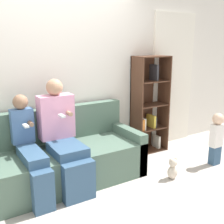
{
  "coord_description": "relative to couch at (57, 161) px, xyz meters",
  "views": [
    {
      "loc": [
        -1.32,
        -2.6,
        1.75
      ],
      "look_at": [
        0.64,
        0.55,
        0.81
      ],
      "focal_mm": 45.0,
      "sensor_mm": 36.0,
      "label": 1
    }
  ],
  "objects": [
    {
      "name": "ground_plane",
      "position": [
        0.2,
        -0.51,
        -0.29
      ],
      "size": [
        14.0,
        14.0,
        0.0
      ],
      "primitive_type": "plane",
      "color": "#BCB2A8"
    },
    {
      "name": "back_wall",
      "position": [
        0.2,
        0.44,
        0.98
      ],
      "size": [
        10.0,
        0.06,
        2.55
      ],
      "color": "silver",
      "rests_on": "ground_plane"
    },
    {
      "name": "curtain_panel",
      "position": [
        2.27,
        0.39,
        0.81
      ],
      "size": [
        0.86,
        0.04,
        2.2
      ],
      "color": "silver",
      "rests_on": "ground_plane"
    },
    {
      "name": "couch",
      "position": [
        0.0,
        0.0,
        0.0
      ],
      "size": [
        2.16,
        0.82,
        0.91
      ],
      "color": "#4C6656",
      "rests_on": "ground_plane"
    },
    {
      "name": "adult_seated",
      "position": [
        0.06,
        -0.09,
        0.38
      ],
      "size": [
        0.43,
        0.79,
        1.31
      ],
      "color": "#335170",
      "rests_on": "ground_plane"
    },
    {
      "name": "child_seated",
      "position": [
        -0.35,
        -0.13,
        0.28
      ],
      "size": [
        0.26,
        0.81,
        1.15
      ],
      "color": "#335170",
      "rests_on": "ground_plane"
    },
    {
      "name": "toddler_standing",
      "position": [
        2.15,
        -0.67,
        0.13
      ],
      "size": [
        0.18,
        0.16,
        0.76
      ],
      "color": "#335170",
      "rests_on": "ground_plane"
    },
    {
      "name": "bookshelf",
      "position": [
        1.66,
        0.28,
        0.41
      ],
      "size": [
        0.56,
        0.32,
        1.53
      ],
      "color": "#4C2D1E",
      "rests_on": "ground_plane"
    },
    {
      "name": "teddy_bear",
      "position": [
        1.31,
        -0.68,
        -0.16
      ],
      "size": [
        0.14,
        0.12,
        0.29
      ],
      "color": "beige",
      "rests_on": "ground_plane"
    }
  ]
}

